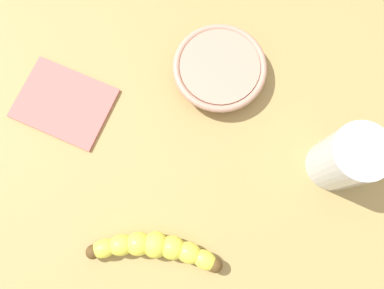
{
  "coord_description": "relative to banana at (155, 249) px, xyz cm",
  "views": [
    {
      "loc": [
        5.6,
        -7.29,
        63.27
      ],
      "look_at": [
        -4.65,
        0.13,
        5.0
      ],
      "focal_mm": 35.07,
      "sensor_mm": 36.0,
      "label": 1
    }
  ],
  "objects": [
    {
      "name": "banana",
      "position": [
        0.0,
        0.0,
        0.0
      ],
      "size": [
        14.85,
        16.12,
        3.97
      ],
      "rotation": [
        0.0,
        0.0,
        3.98
      ],
      "color": "#E2DC44",
      "rests_on": "wooden_tabletop"
    },
    {
      "name": "smoothie_glass",
      "position": [
        5.99,
        30.47,
        3.87
      ],
      "size": [
        8.38,
        8.38,
        12.1
      ],
      "color": "silver",
      "rests_on": "wooden_tabletop"
    },
    {
      "name": "wooden_tabletop",
      "position": [
        -5.07,
        13.77,
        -3.49
      ],
      "size": [
        120.0,
        120.0,
        3.0
      ],
      "primitive_type": "cube",
      "color": "#A1854D",
      "rests_on": "ground"
    },
    {
      "name": "ceramic_bowl",
      "position": [
        -17.38,
        25.07,
        0.17
      ],
      "size": [
        15.52,
        15.52,
        3.56
      ],
      "color": "tan",
      "rests_on": "wooden_tabletop"
    },
    {
      "name": "folded_napkin",
      "position": [
        -28.4,
        0.9,
        -1.69
      ],
      "size": [
        19.09,
        17.82,
        0.6
      ],
      "primitive_type": "cube",
      "rotation": [
        0.0,
        0.0,
        0.54
      ],
      "color": "#BC6660",
      "rests_on": "wooden_tabletop"
    }
  ]
}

